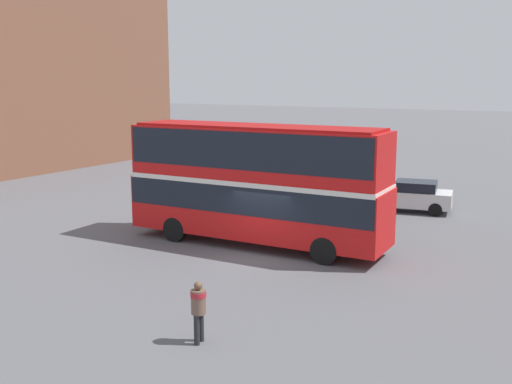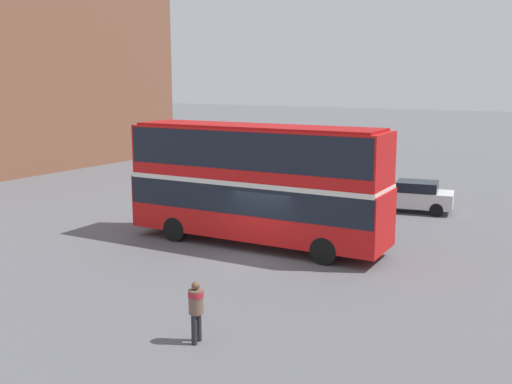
{
  "view_description": "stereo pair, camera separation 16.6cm",
  "coord_description": "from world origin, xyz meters",
  "px_view_note": "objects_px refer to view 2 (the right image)",
  "views": [
    {
      "loc": [
        11.2,
        -19.12,
        6.79
      ],
      "look_at": [
        -0.99,
        1.71,
        2.24
      ],
      "focal_mm": 42.0,
      "sensor_mm": 36.0,
      "label": 1
    },
    {
      "loc": [
        11.35,
        -19.04,
        6.79
      ],
      "look_at": [
        -0.99,
        1.71,
        2.24
      ],
      "focal_mm": 42.0,
      "sensor_mm": 36.0,
      "label": 2
    }
  ],
  "objects_px": {
    "parked_car_kerb_near": "(309,174)",
    "parked_car_kerb_far": "(414,196)",
    "double_decker_bus": "(256,177)",
    "pedestrian_foreground": "(196,305)"
  },
  "relations": [
    {
      "from": "double_decker_bus",
      "to": "parked_car_kerb_near",
      "type": "xyz_separation_m",
      "value": [
        -4.24,
        13.8,
        -2.07
      ]
    },
    {
      "from": "parked_car_kerb_far",
      "to": "pedestrian_foreground",
      "type": "bearing_deg",
      "value": 78.82
    },
    {
      "from": "parked_car_kerb_near",
      "to": "parked_car_kerb_far",
      "type": "distance_m",
      "value": 9.0
    },
    {
      "from": "double_decker_bus",
      "to": "parked_car_kerb_far",
      "type": "bearing_deg",
      "value": 66.85
    },
    {
      "from": "parked_car_kerb_near",
      "to": "parked_car_kerb_far",
      "type": "relative_size",
      "value": 0.97
    },
    {
      "from": "double_decker_bus",
      "to": "parked_car_kerb_near",
      "type": "bearing_deg",
      "value": 105.23
    },
    {
      "from": "parked_car_kerb_near",
      "to": "parked_car_kerb_far",
      "type": "bearing_deg",
      "value": -19.74
    },
    {
      "from": "double_decker_bus",
      "to": "parked_car_kerb_far",
      "type": "height_order",
      "value": "double_decker_bus"
    },
    {
      "from": "double_decker_bus",
      "to": "parked_car_kerb_far",
      "type": "relative_size",
      "value": 2.63
    },
    {
      "from": "double_decker_bus",
      "to": "pedestrian_foreground",
      "type": "xyz_separation_m",
      "value": [
        3.49,
        -8.92,
        -1.82
      ]
    }
  ]
}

